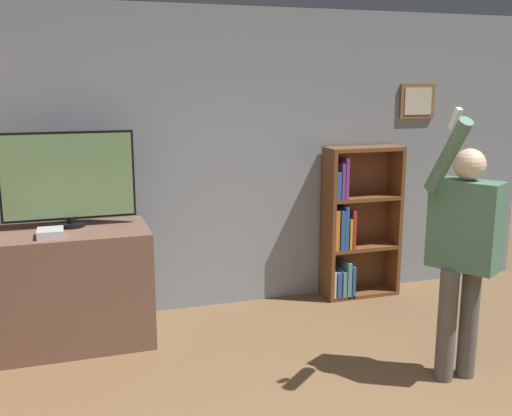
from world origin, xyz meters
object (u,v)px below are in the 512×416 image
(person, at_px, (464,243))
(television, at_px, (68,178))
(game_console, at_px, (50,233))
(bookshelf, at_px, (354,226))

(person, bearing_deg, television, -153.55)
(television, xyz_separation_m, person, (2.52, -1.56, -0.33))
(game_console, bearing_deg, bookshelf, 9.87)
(bookshelf, height_order, person, person)
(game_console, bearing_deg, television, 62.36)
(game_console, xyz_separation_m, bookshelf, (2.75, 0.48, -0.27))
(television, bearing_deg, game_console, -117.64)
(person, bearing_deg, bookshelf, 145.85)
(game_console, height_order, bookshelf, bookshelf)
(game_console, relative_size, person, 0.11)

